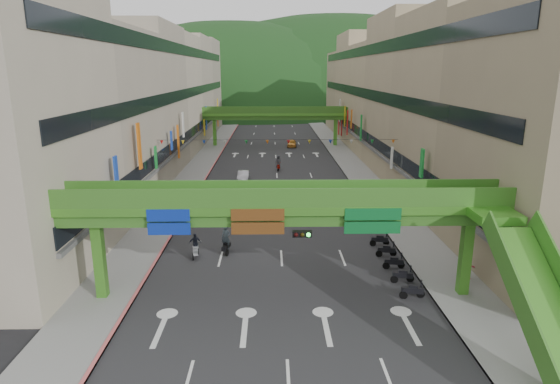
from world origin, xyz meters
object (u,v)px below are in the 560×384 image
at_px(scooter_rider_near, 226,240).
at_px(car_yellow, 292,143).
at_px(scooter_rider_mid, 274,192).
at_px(pedestrian_red, 469,270).
at_px(overpass_near, 300,219).
at_px(car_silver, 243,176).

bearing_deg(scooter_rider_near, car_yellow, 81.97).
relative_size(scooter_rider_mid, pedestrian_red, 1.39).
height_order(overpass_near, pedestrian_red, overpass_near).
bearing_deg(scooter_rider_mid, pedestrian_red, -56.66).
relative_size(overpass_near, car_silver, 7.12).
distance_m(overpass_near, scooter_rider_mid, 22.30).
bearing_deg(overpass_near, car_yellow, 87.98).
xyz_separation_m(scooter_rider_near, pedestrian_red, (16.37, -5.08, -0.28)).
relative_size(car_silver, car_yellow, 1.00).
xyz_separation_m(scooter_rider_mid, pedestrian_red, (12.67, -19.26, -0.34)).
bearing_deg(overpass_near, car_silver, 99.27).
distance_m(overpass_near, car_silver, 32.23).
distance_m(overpass_near, scooter_rider_near, 10.13).
bearing_deg(car_yellow, car_silver, -100.59).
bearing_deg(car_silver, scooter_rider_mid, -67.82).
bearing_deg(overpass_near, pedestrian_red, 13.08).
bearing_deg(car_yellow, pedestrian_red, -76.29).
bearing_deg(pedestrian_red, overpass_near, -155.56).
height_order(scooter_rider_near, pedestrian_red, scooter_rider_near).
bearing_deg(scooter_rider_mid, scooter_rider_near, -104.60).
bearing_deg(car_silver, pedestrian_red, -59.45).
distance_m(car_silver, pedestrian_red, 33.21).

